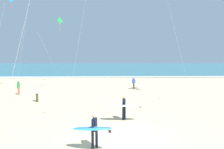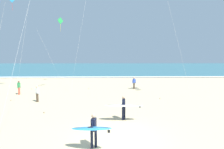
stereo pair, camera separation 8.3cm
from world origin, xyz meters
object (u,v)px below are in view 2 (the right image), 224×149
kite_diamond_emerald_high (59,24)px  bystander_blue_top (134,83)px  surfer_lead (124,106)px  bystander_white_top (37,94)px  bystander_green_top (19,88)px  surfer_trailing (93,128)px

kite_diamond_emerald_high → bystander_blue_top: kite_diamond_emerald_high is taller
surfer_lead → bystander_white_top: (-7.94, 5.40, -0.24)m
bystander_green_top → surfer_lead: bearing=-38.0°
kite_diamond_emerald_high → bystander_white_top: kite_diamond_emerald_high is taller
surfer_lead → surfer_trailing: size_ratio=1.27×
surfer_lead → bystander_white_top: size_ratio=1.64×
surfer_trailing → bystander_green_top: (-9.47, 12.75, -0.23)m
kite_diamond_emerald_high → bystander_green_top: 12.51m
kite_diamond_emerald_high → bystander_white_top: size_ratio=6.51×
surfer_lead → surfer_trailing: bearing=-114.6°
bystander_green_top → bystander_white_top: 4.77m
surfer_lead → bystander_green_top: 14.31m
bystander_white_top → surfer_lead: bearing=-34.2°
bystander_green_top → bystander_blue_top: size_ratio=1.00×
bystander_green_top → bystander_blue_top: same height
surfer_trailing → bystander_green_top: bearing=126.6°
surfer_lead → bystander_green_top: size_ratio=1.64×
surfer_trailing → bystander_white_top: (-6.14, 9.35, -0.23)m
surfer_lead → bystander_blue_top: 12.29m
kite_diamond_emerald_high → bystander_white_top: bearing=-86.5°
surfer_lead → bystander_green_top: surfer_lead is taller
surfer_lead → bystander_blue_top: (2.32, 12.06, -0.24)m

